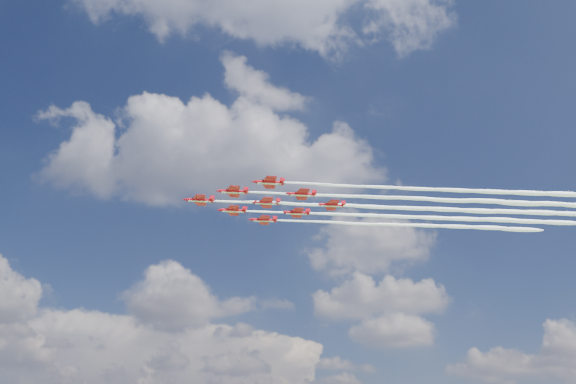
% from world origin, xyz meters
% --- Properties ---
extents(jet_lead, '(109.33, 16.39, 2.39)m').
position_xyz_m(jet_lead, '(33.55, -2.09, 72.62)').
color(jet_lead, red).
extents(jet_row2_port, '(109.33, 16.39, 2.39)m').
position_xyz_m(jet_row2_port, '(44.35, -8.10, 72.62)').
color(jet_row2_port, red).
extents(jet_row2_starb, '(109.33, 16.39, 2.39)m').
position_xyz_m(jet_row2_starb, '(42.79, 6.14, 72.62)').
color(jet_row2_starb, red).
extents(jet_row3_port, '(109.33, 16.39, 2.39)m').
position_xyz_m(jet_row3_port, '(55.16, -14.11, 72.62)').
color(jet_row3_port, red).
extents(jet_row3_centre, '(109.33, 16.39, 2.39)m').
position_xyz_m(jet_row3_centre, '(53.59, 0.12, 72.62)').
color(jet_row3_centre, red).
extents(jet_row3_starb, '(109.33, 16.39, 2.39)m').
position_xyz_m(jet_row3_starb, '(52.02, 14.36, 72.62)').
color(jet_row3_starb, red).
extents(jet_row4_port, '(109.33, 16.39, 2.39)m').
position_xyz_m(jet_row4_port, '(64.39, -5.89, 72.62)').
color(jet_row4_port, red).
extents(jet_row4_starb, '(109.33, 16.39, 2.39)m').
position_xyz_m(jet_row4_starb, '(62.83, 8.34, 72.62)').
color(jet_row4_starb, red).
extents(jet_tail, '(109.33, 16.39, 2.39)m').
position_xyz_m(jet_tail, '(73.63, 2.33, 72.62)').
color(jet_tail, red).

